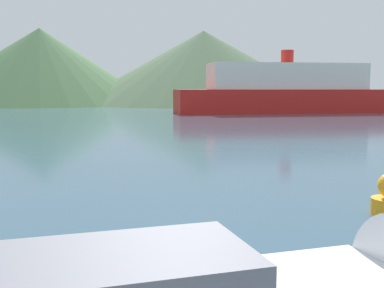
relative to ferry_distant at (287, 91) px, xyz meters
The scene contains 3 objects.
ferry_distant is the anchor object (origin of this frame).
hill_west 52.80m from the ferry_distant, 134.72° to the left, with size 44.54×44.54×14.31m.
hill_central 37.84m from the ferry_distant, 98.78° to the left, with size 51.01×51.01×14.12m.
Camera 1 is at (-1.98, -0.88, 2.93)m, focal length 45.00 mm.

